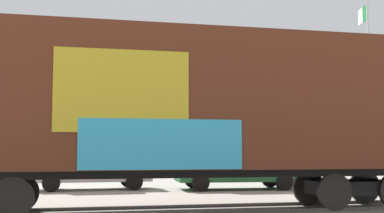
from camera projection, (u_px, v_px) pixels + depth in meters
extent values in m
plane|color=gray|center=(225.00, 211.00, 12.58)|extent=(260.00, 260.00, 0.00)
cube|color=#4C4742|center=(184.00, 213.00, 11.72)|extent=(59.84, 4.60, 0.08)
cube|color=#4C4742|center=(173.00, 207.00, 13.12)|extent=(59.84, 4.60, 0.08)
cube|color=#5B2B19|center=(179.00, 102.00, 12.65)|extent=(13.37, 3.82, 3.27)
cube|color=#2D2823|center=(179.00, 33.00, 12.80)|extent=(12.53, 1.34, 0.24)
cube|color=gold|center=(123.00, 91.00, 10.93)|extent=(2.90, 0.25, 1.80)
cube|color=#33A5CC|center=(162.00, 144.00, 11.02)|extent=(3.59, 0.30, 1.10)
cube|color=black|center=(179.00, 172.00, 12.50)|extent=(13.01, 2.53, 0.20)
cylinder|color=black|center=(12.00, 198.00, 10.94)|extent=(0.93, 0.19, 0.92)
cylinder|color=black|center=(20.00, 193.00, 12.34)|extent=(0.93, 0.19, 0.92)
cube|color=black|center=(350.00, 187.00, 13.46)|extent=(2.19, 1.43, 0.36)
cylinder|color=black|center=(334.00, 192.00, 12.57)|extent=(0.93, 0.19, 0.92)
cylinder|color=black|center=(309.00, 188.00, 13.97)|extent=(0.93, 0.19, 0.92)
cylinder|color=black|center=(365.00, 187.00, 14.34)|extent=(0.93, 0.19, 0.92)
cylinder|color=silver|center=(370.00, 90.00, 24.45)|extent=(0.12, 0.12, 8.76)
cube|color=#14662D|center=(363.00, 15.00, 25.55)|extent=(0.27, 1.40, 0.78)
cube|color=white|center=(361.00, 17.00, 25.90)|extent=(0.16, 0.70, 0.78)
cube|color=silver|center=(137.00, 128.00, 71.84)|extent=(155.26, 28.88, 9.18)
cube|color=#9E9384|center=(169.00, 81.00, 64.29)|extent=(4.12, 3.91, 2.01)
cone|color=#193D23|center=(331.00, 75.00, 66.33)|extent=(2.15, 2.15, 4.31)
cone|color=#193D23|center=(40.00, 75.00, 63.55)|extent=(1.77, 1.77, 3.54)
cube|color=#B7BABF|center=(92.00, 172.00, 19.39)|extent=(4.54, 2.19, 0.71)
cube|color=#2D333D|center=(85.00, 153.00, 19.38)|extent=(2.55, 1.80, 0.69)
cylinder|color=black|center=(128.00, 179.00, 20.52)|extent=(0.66, 0.29, 0.64)
cylinder|color=black|center=(134.00, 182.00, 18.95)|extent=(0.66, 0.29, 0.64)
cylinder|color=black|center=(52.00, 180.00, 19.77)|extent=(0.66, 0.29, 0.64)
cylinder|color=black|center=(51.00, 183.00, 18.20)|extent=(0.66, 0.29, 0.64)
cube|color=#1E5933|center=(237.00, 172.00, 19.52)|extent=(4.67, 1.91, 0.66)
cube|color=#2D333D|center=(229.00, 155.00, 19.53)|extent=(2.04, 1.69, 0.67)
cylinder|color=black|center=(270.00, 179.00, 20.60)|extent=(0.64, 0.23, 0.64)
cylinder|color=black|center=(284.00, 182.00, 18.88)|extent=(0.64, 0.23, 0.64)
cylinder|color=black|center=(193.00, 180.00, 20.11)|extent=(0.64, 0.23, 0.64)
cylinder|color=black|center=(200.00, 183.00, 18.39)|extent=(0.64, 0.23, 0.64)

